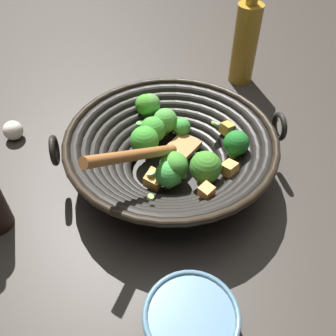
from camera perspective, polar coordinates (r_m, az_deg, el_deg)
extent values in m
plane|color=#332D28|center=(0.72, 0.40, -0.87)|extent=(4.00, 4.00, 0.00)
cylinder|color=black|center=(0.71, 0.40, -0.60)|extent=(0.15, 0.15, 0.01)
torus|color=black|center=(0.70, 0.41, 0.27)|extent=(0.20, 0.20, 0.02)
torus|color=black|center=(0.69, 0.41, 0.86)|extent=(0.23, 0.23, 0.02)
torus|color=black|center=(0.69, 0.41, 1.47)|extent=(0.25, 0.25, 0.02)
torus|color=black|center=(0.68, 0.42, 2.09)|extent=(0.28, 0.28, 0.02)
torus|color=black|center=(0.67, 0.42, 2.72)|extent=(0.31, 0.31, 0.02)
torus|color=black|center=(0.67, 0.43, 3.37)|extent=(0.34, 0.34, 0.02)
torus|color=black|center=(0.66, 0.43, 4.03)|extent=(0.37, 0.37, 0.02)
torus|color=black|center=(0.65, 0.44, 4.70)|extent=(0.38, 0.38, 0.01)
torus|color=black|center=(0.71, 16.99, 6.23)|extent=(0.05, 0.02, 0.05)
torus|color=black|center=(0.66, -17.32, 2.63)|extent=(0.05, 0.02, 0.05)
cylinder|color=#79A73F|center=(0.65, 5.67, -1.92)|extent=(0.03, 0.03, 0.02)
sphere|color=#3D8428|center=(0.63, 5.89, 0.15)|extent=(0.06, 0.06, 0.06)
cylinder|color=#6AA440|center=(0.74, -1.78, 4.71)|extent=(0.02, 0.02, 0.01)
sphere|color=#2A7C30|center=(0.73, -1.82, 6.02)|extent=(0.04, 0.04, 0.04)
cylinder|color=#75A63D|center=(0.75, -0.43, 5.79)|extent=(0.02, 0.02, 0.01)
sphere|color=green|center=(0.73, -0.44, 7.40)|extent=(0.05, 0.05, 0.05)
cylinder|color=#76B545|center=(0.67, 10.35, 1.96)|extent=(0.02, 0.02, 0.02)
sphere|color=#1E6F25|center=(0.66, 10.65, 3.65)|extent=(0.05, 0.05, 0.05)
cylinder|color=#6E9E3E|center=(0.75, 2.07, 4.96)|extent=(0.02, 0.02, 0.02)
sphere|color=green|center=(0.74, 2.12, 6.39)|extent=(0.04, 0.04, 0.04)
cylinder|color=#65AD3E|center=(0.71, -3.59, 2.46)|extent=(0.03, 0.03, 0.01)
sphere|color=green|center=(0.69, -3.71, 4.32)|extent=(0.06, 0.06, 0.06)
cylinder|color=#639838|center=(0.65, 1.37, -1.40)|extent=(0.02, 0.02, 0.02)
sphere|color=#357627|center=(0.63, 1.41, 0.23)|extent=(0.04, 0.04, 0.04)
cylinder|color=#74B457|center=(0.76, -2.78, 8.31)|extent=(0.03, 0.03, 0.02)
sphere|color=#53953F|center=(0.75, -2.86, 9.91)|extent=(0.04, 0.04, 0.04)
cylinder|color=#63AA4D|center=(0.66, 0.46, -2.52)|extent=(0.02, 0.02, 0.01)
sphere|color=green|center=(0.64, 0.47, -1.00)|extent=(0.05, 0.05, 0.05)
cylinder|color=#64AB51|center=(0.68, 0.88, -1.33)|extent=(0.02, 0.02, 0.01)
sphere|color=#42892E|center=(0.66, 0.91, 0.33)|extent=(0.05, 0.05, 0.05)
cylinder|color=#64A436|center=(0.76, -3.41, 8.16)|extent=(0.03, 0.03, 0.02)
sphere|color=#439729|center=(0.75, -3.50, 9.83)|extent=(0.04, 0.04, 0.04)
cylinder|color=#64A351|center=(0.74, -2.29, 4.24)|extent=(0.02, 0.02, 0.02)
sphere|color=#3E9232|center=(0.72, -2.36, 6.00)|extent=(0.05, 0.05, 0.05)
cube|color=orange|center=(0.59, 6.04, -3.63)|extent=(0.03, 0.03, 0.02)
cube|color=gold|center=(0.66, -2.19, -1.82)|extent=(0.04, 0.04, 0.04)
cube|color=gold|center=(0.72, 9.18, 6.11)|extent=(0.03, 0.03, 0.02)
cube|color=gold|center=(0.64, 9.63, -0.13)|extent=(0.03, 0.03, 0.03)
cylinder|color=#99D166|center=(0.56, -2.76, -4.57)|extent=(0.01, 0.01, 0.01)
cylinder|color=#6BC651|center=(0.66, 2.39, -1.17)|extent=(0.02, 0.02, 0.01)
cylinder|color=#56B247|center=(0.73, -4.38, 6.93)|extent=(0.02, 0.02, 0.01)
cylinder|color=#6BC651|center=(0.72, 9.11, 6.38)|extent=(0.02, 0.02, 0.01)
cylinder|color=#99D166|center=(0.63, 4.84, -1.65)|extent=(0.02, 0.02, 0.01)
cylinder|color=#56B247|center=(0.68, 9.55, 3.69)|extent=(0.02, 0.02, 0.01)
cylinder|color=#99D166|center=(0.71, 7.36, 6.91)|extent=(0.02, 0.02, 0.01)
cylinder|color=#6BC651|center=(0.70, 4.82, 2.00)|extent=(0.02, 0.02, 0.01)
cylinder|color=#99D166|center=(0.65, -2.67, -0.88)|extent=(0.02, 0.02, 0.01)
cube|color=#9E6B38|center=(0.71, 2.13, 3.15)|extent=(0.09, 0.08, 0.01)
cylinder|color=#A46231|center=(0.58, -5.06, 2.04)|extent=(0.19, 0.13, 0.14)
cylinder|color=#AD7F23|center=(0.95, 11.91, 18.32)|extent=(0.06, 0.06, 0.19)
cylinder|color=slate|center=(0.54, 3.58, -22.76)|extent=(0.12, 0.12, 0.04)
torus|color=slate|center=(0.52, 3.68, -21.97)|extent=(0.13, 0.13, 0.01)
cylinder|color=#99D166|center=(0.53, 1.59, -23.19)|extent=(0.02, 0.02, 0.01)
cylinder|color=#6BC651|center=(0.55, 3.79, -20.16)|extent=(0.01, 0.01, 0.00)
sphere|color=silver|center=(0.85, -23.05, 5.43)|extent=(0.04, 0.04, 0.04)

